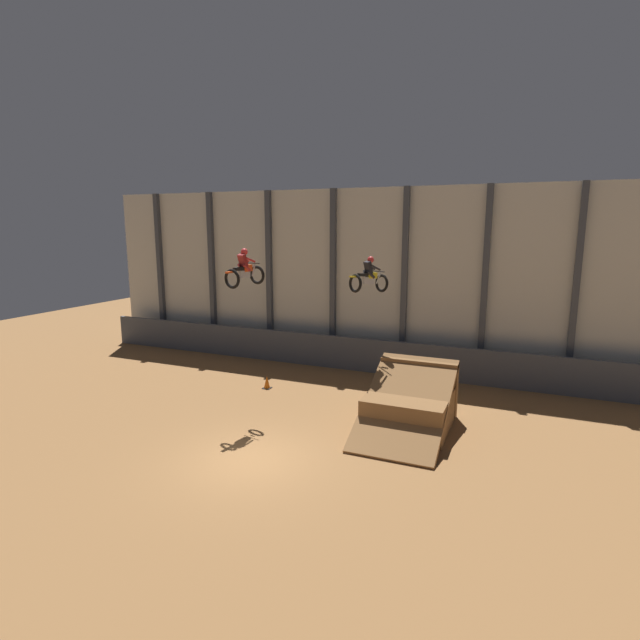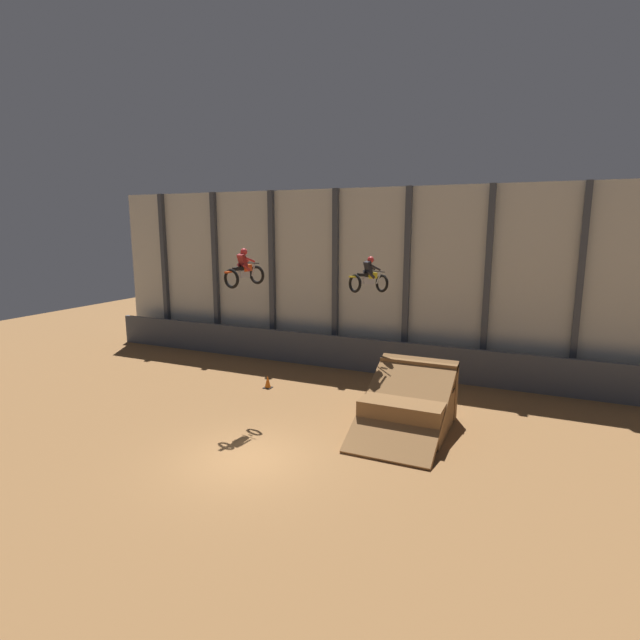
% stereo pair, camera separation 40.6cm
% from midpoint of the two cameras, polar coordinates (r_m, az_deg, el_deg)
% --- Properties ---
extents(ground_plane, '(60.00, 60.00, 0.00)m').
position_cam_midpoint_polar(ground_plane, '(16.47, -8.63, -15.49)').
color(ground_plane, olive).
extents(arena_back_wall, '(32.00, 0.40, 9.11)m').
position_cam_midpoint_polar(arena_back_wall, '(25.72, 5.13, 4.70)').
color(arena_back_wall, beige).
rests_on(arena_back_wall, ground_plane).
extents(lower_barrier, '(31.36, 0.20, 1.69)m').
position_cam_midpoint_polar(lower_barrier, '(25.25, 4.13, -3.96)').
color(lower_barrier, '#474C56').
rests_on(lower_barrier, ground_plane).
extents(dirt_ramp, '(2.94, 4.71, 2.35)m').
position_cam_midpoint_polar(dirt_ramp, '(18.79, 9.71, -9.48)').
color(dirt_ramp, brown).
rests_on(dirt_ramp, ground_plane).
extents(rider_bike_left_air, '(0.98, 1.80, 1.45)m').
position_cam_midpoint_polar(rider_bike_left_air, '(19.09, -9.24, 5.56)').
color(rider_bike_left_air, black).
extents(rider_bike_right_air, '(1.43, 1.72, 1.49)m').
position_cam_midpoint_polar(rider_bike_right_air, '(19.96, 5.02, 4.86)').
color(rider_bike_right_air, black).
extents(traffic_cone_near_ramp, '(0.36, 0.36, 0.58)m').
position_cam_midpoint_polar(traffic_cone_near_ramp, '(22.82, -6.60, -7.09)').
color(traffic_cone_near_ramp, black).
rests_on(traffic_cone_near_ramp, ground_plane).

